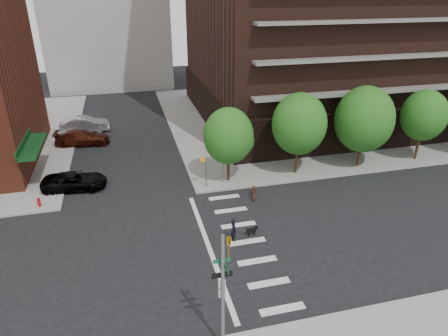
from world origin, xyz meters
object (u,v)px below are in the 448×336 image
Objects in this scene: parked_car_black at (75,181)px; parked_car_maroon at (82,138)px; scooter at (254,191)px; traffic_signal at (223,302)px; dog_walker at (234,230)px; fire_hydrant at (39,201)px; parked_car_silver at (85,124)px.

parked_car_maroon is (0.00, 9.90, 0.08)m from parked_car_black.
parked_car_maroon is at bearing 150.00° from scooter.
dog_walker is (2.67, 7.88, -1.90)m from traffic_signal.
fire_hydrant is 3.41m from parked_car_black.
traffic_signal is at bearing -168.03° from parked_car_silver.
scooter is at bearing -133.23° from parked_car_maroon.
parked_car_maroon reaches higher than scooter.
parked_car_maroon is 19.94m from scooter.
scooter is 5.99m from dog_walker.
parked_car_maroon is at bearing 105.59° from traffic_signal.
parked_car_silver is 23.09m from scooter.
parked_car_silver reaches higher than dog_walker.
parked_car_silver is at bearing 143.19° from scooter.
fire_hydrant is at bearing 53.61° from dog_walker.
parked_car_silver is (0.00, 13.95, 0.17)m from parked_car_black.
parked_car_silver is 3.28× the size of dog_walker.
fire_hydrant is 14.71m from dog_walker.
parked_car_silver is (-7.73, 31.76, -1.84)m from traffic_signal.
parked_car_black reaches higher than scooter.
fire_hydrant is 0.14× the size of parked_car_silver.
dog_walker is at bearing -158.18° from parked_car_silver.
parked_car_silver is at bearing 82.05° from fire_hydrant.
fire_hydrant is 0.15× the size of parked_car_black.
traffic_signal reaches higher than parked_car_black.
parked_car_black is at bearing 177.89° from scooter.
traffic_signal is at bearing 155.19° from dog_walker.
fire_hydrant is at bearing 173.76° from parked_car_maroon.
parked_car_black is at bearing 47.49° from fire_hydrant.
fire_hydrant is 0.46× the size of dog_walker.
traffic_signal reaches higher than parked_car_silver.
fire_hydrant is 16.63m from parked_car_silver.
scooter is (13.48, -14.70, -0.27)m from parked_car_maroon.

